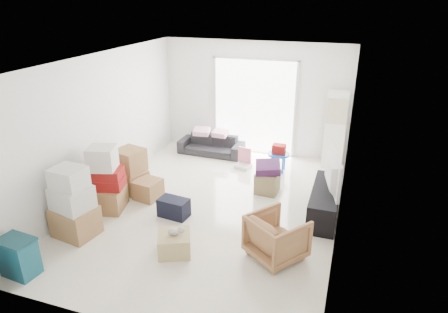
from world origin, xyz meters
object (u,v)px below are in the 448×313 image
television (327,185)px  ottoman (267,182)px  storage_bins (19,257)px  kids_table (279,152)px  tv_console (325,202)px  armchair (277,235)px  wood_crate (174,243)px  sofa (211,142)px  ac_tower (335,130)px

television → ottoman: 1.33m
storage_bins → kids_table: size_ratio=0.93×
tv_console → armchair: size_ratio=2.04×
television → tv_console: bearing=-0.0°
tv_console → wood_crate: 2.79m
tv_console → armchair: armchair is taller
kids_table → television: bearing=-54.1°
sofa → ottoman: 2.36m
television → wood_crate: television is taller
sofa → wood_crate: (0.87, -3.97, -0.15)m
kids_table → wood_crate: size_ratio=1.29×
sofa → storage_bins: size_ratio=2.75×
armchair → tv_console: bearing=-74.2°
armchair → sofa: bearing=-20.1°
ottoman → kids_table: bearing=90.1°
tv_console → sofa: 3.60m
ottoman → kids_table: 1.11m
ac_tower → sofa: bearing=-177.0°
tv_console → kids_table: (-1.17, 1.61, 0.18)m
sofa → armchair: bearing=-55.6°
sofa → ac_tower: bearing=3.9°
kids_table → ottoman: bearing=-89.9°
television → sofa: bearing=42.1°
sofa → wood_crate: sofa is taller
ac_tower → tv_console: ac_tower is taller
ottoman → storage_bins: bearing=-127.5°
kids_table → ac_tower: bearing=29.3°
sofa → wood_crate: 4.07m
armchair → ottoman: (-0.60, 2.02, -0.17)m
kids_table → storage_bins: bearing=-120.4°
television → armchair: bearing=147.0°
storage_bins → kids_table: bearing=59.6°
kids_table → sofa: bearing=164.9°
television → ac_tower: bearing=-11.2°
sofa → storage_bins: 5.23m
ac_tower → kids_table: 1.35m
sofa → television: bearing=-34.5°
ac_tower → storage_bins: ac_tower is taller
television → kids_table: size_ratio=1.79×
tv_console → kids_table: 2.00m
wood_crate → sofa: bearing=102.4°
ac_tower → wood_crate: bearing=-116.0°
ottoman → wood_crate: bearing=-110.4°
wood_crate → storage_bins: bearing=-147.7°
armchair → wood_crate: 1.56m
tv_console → storage_bins: storage_bins is taller
ac_tower → kids_table: bearing=-150.7°
sofa → armchair: 4.30m
ottoman → wood_crate: ottoman is taller
armchair → kids_table: armchair is taller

